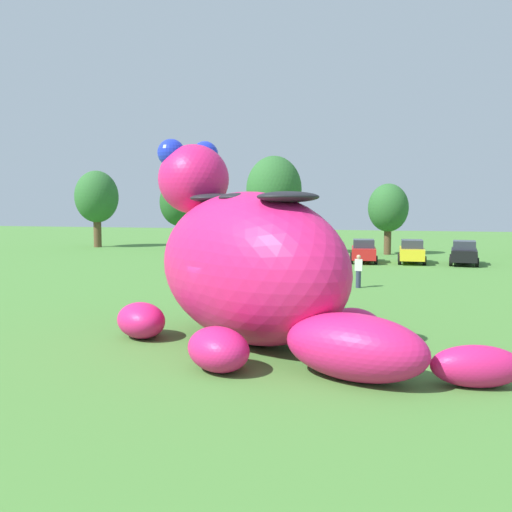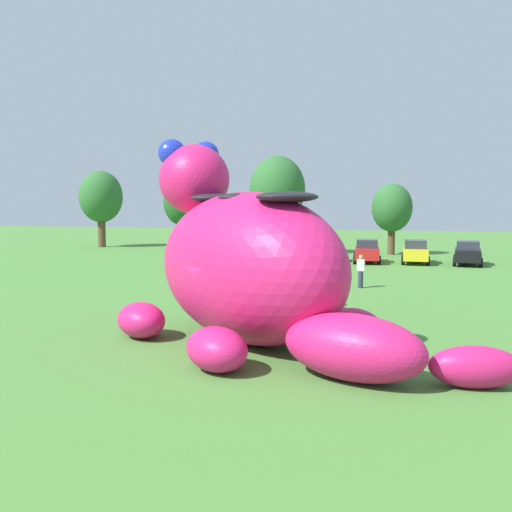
% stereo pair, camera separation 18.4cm
% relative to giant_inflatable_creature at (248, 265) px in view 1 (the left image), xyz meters
% --- Properties ---
extents(ground_plane, '(160.00, 160.00, 0.00)m').
position_rel_giant_inflatable_creature_xyz_m(ground_plane, '(-0.17, -0.78, -2.41)').
color(ground_plane, '#4C8438').
extents(giant_inflatable_creature, '(12.24, 9.31, 6.60)m').
position_rel_giant_inflatable_creature_xyz_m(giant_inflatable_creature, '(0.00, 0.00, 0.00)').
color(giant_inflatable_creature, '#E01E6B').
rests_on(giant_inflatable_creature, ground).
extents(car_white, '(2.18, 4.22, 1.72)m').
position_rel_giant_inflatable_creature_xyz_m(car_white, '(-8.26, 26.38, -1.55)').
color(car_white, white).
rests_on(car_white, ground).
extents(car_silver, '(1.95, 4.10, 1.72)m').
position_rel_giant_inflatable_creature_xyz_m(car_silver, '(-5.29, 25.76, -1.55)').
color(car_silver, '#B7BABF').
rests_on(car_silver, ground).
extents(car_green, '(2.14, 4.20, 1.72)m').
position_rel_giant_inflatable_creature_xyz_m(car_green, '(-1.62, 25.51, -1.55)').
color(car_green, '#1E7238').
rests_on(car_green, ground).
extents(car_red, '(2.25, 4.25, 1.72)m').
position_rel_giant_inflatable_creature_xyz_m(car_red, '(1.46, 25.59, -1.55)').
color(car_red, red).
rests_on(car_red, ground).
extents(car_yellow, '(2.03, 4.15, 1.72)m').
position_rel_giant_inflatable_creature_xyz_m(car_yellow, '(4.90, 26.00, -1.55)').
color(car_yellow, yellow).
rests_on(car_yellow, ground).
extents(car_black, '(2.16, 4.21, 1.72)m').
position_rel_giant_inflatable_creature_xyz_m(car_black, '(8.48, 25.88, -1.55)').
color(car_black, black).
rests_on(car_black, ground).
extents(tree_far_left, '(4.30, 4.30, 7.64)m').
position_rel_giant_inflatable_creature_xyz_m(tree_far_left, '(-25.63, 34.09, 2.58)').
color(tree_far_left, brown).
rests_on(tree_far_left, ground).
extents(tree_left, '(3.83, 3.83, 6.79)m').
position_rel_giant_inflatable_creature_xyz_m(tree_left, '(-16.66, 34.02, 2.03)').
color(tree_left, brown).
rests_on(tree_left, ground).
extents(tree_mid_left, '(4.74, 4.74, 8.41)m').
position_rel_giant_inflatable_creature_xyz_m(tree_mid_left, '(-6.60, 30.79, 3.09)').
color(tree_mid_left, brown).
rests_on(tree_mid_left, ground).
extents(tree_centre_left, '(3.41, 3.41, 6.05)m').
position_rel_giant_inflatable_creature_xyz_m(tree_centre_left, '(2.88, 33.00, 1.54)').
color(tree_centre_left, brown).
rests_on(tree_centre_left, ground).
extents(spectator_near_inflatable, '(0.38, 0.26, 1.71)m').
position_rel_giant_inflatable_creature_xyz_m(spectator_near_inflatable, '(2.27, 12.56, -1.56)').
color(spectator_near_inflatable, '#2D334C').
rests_on(spectator_near_inflatable, ground).
extents(spectator_by_cars, '(0.38, 0.26, 1.71)m').
position_rel_giant_inflatable_creature_xyz_m(spectator_by_cars, '(-2.20, 15.57, -1.56)').
color(spectator_by_cars, black).
rests_on(spectator_by_cars, ground).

